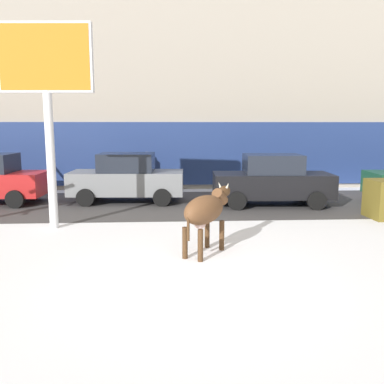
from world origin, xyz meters
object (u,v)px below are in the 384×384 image
Objects in this scene: billboard at (46,71)px; car_black_sedan at (272,180)px; cow_brown at (206,210)px; car_grey_sedan at (127,178)px; pedestrian_near_billboard at (147,171)px.

billboard reaches higher than car_black_sedan.
car_grey_sedan is at bearing 110.01° from cow_brown.
pedestrian_near_billboard is (-4.66, 3.57, -0.03)m from car_black_sedan.
cow_brown is at bearing -117.39° from car_black_sedan.
car_grey_sedan is (-2.39, 6.55, -0.09)m from cow_brown.
car_grey_sedan is at bearing 169.86° from car_black_sedan.
billboard is 8.33m from car_black_sedan.
pedestrian_near_billboard is at bearing 76.51° from car_grey_sedan.
billboard is at bearing -156.51° from car_black_sedan.
car_black_sedan is at bearing 62.61° from cow_brown.
cow_brown is 0.42× the size of car_grey_sedan.
pedestrian_near_billboard is at bearing 100.85° from cow_brown.
billboard is at bearing -109.31° from pedestrian_near_billboard.
cow_brown is at bearing -69.99° from car_grey_sedan.
car_black_sedan is at bearing 23.49° from billboard.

